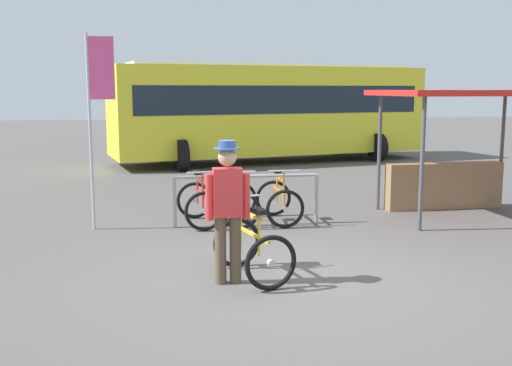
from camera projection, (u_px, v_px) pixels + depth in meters
The scene contains 10 objects.
ground_plane at pixel (289, 277), 7.46m from camera, with size 80.00×80.00×0.00m, color #514F4C.
bike_rack_rail at pixel (247, 189), 10.21m from camera, with size 2.51×0.08×0.88m.
racked_bike_red at pixel (199, 203), 10.31m from camera, with size 0.77×1.16×0.97m.
racked_bike_white at pixel (240, 202), 10.41m from camera, with size 0.76×1.14×0.97m.
racked_bike_orange at pixel (279, 201), 10.51m from camera, with size 0.67×1.09×0.97m.
featured_bicycle at pixel (249, 237), 7.46m from camera, with size 0.93×1.25×1.09m.
person_with_featured_bike at pixel (228, 206), 7.08m from camera, with size 0.53×0.32×1.72m.
bus_distant at pixel (270, 107), 19.15m from camera, with size 10.30×4.80×3.08m.
market_stall at pixel (457, 139), 11.14m from camera, with size 3.18×2.41×2.30m.
banner_flag at pixel (97, 94), 9.66m from camera, with size 0.45×0.05×3.20m.
Camera 1 is at (-1.50, -7.04, 2.32)m, focal length 42.00 mm.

